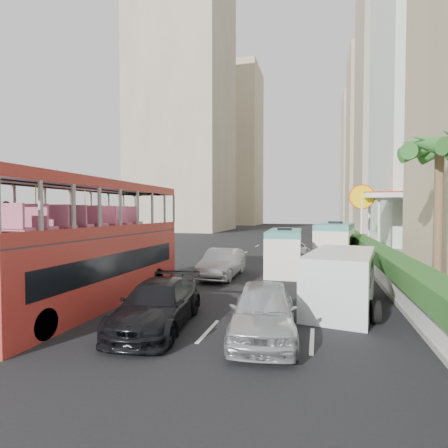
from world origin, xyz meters
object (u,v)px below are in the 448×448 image
(minibus_near, at_px, (285,251))
(shell_station, at_px, (397,223))
(minibus_far, at_px, (335,244))
(double_decker_bus, at_px, (93,242))
(palm_tree, at_px, (438,222))
(van_asset, at_px, (296,256))
(car_silver_lane_a, at_px, (222,277))
(panel_van_far, at_px, (333,245))
(car_silver_lane_b, at_px, (263,337))
(car_black, at_px, (158,327))
(panel_van_near, at_px, (341,279))

(minibus_near, distance_m, shell_station, 16.13)
(minibus_near, distance_m, minibus_far, 5.41)
(double_decker_bus, relative_size, palm_tree, 1.72)
(van_asset, relative_size, minibus_far, 0.67)
(car_silver_lane_a, bearing_deg, panel_van_far, 60.51)
(double_decker_bus, xyz_separation_m, shell_station, (16.00, 23.00, 0.22))
(double_decker_bus, xyz_separation_m, car_silver_lane_b, (7.37, -2.03, -2.53))
(car_silver_lane_a, distance_m, minibus_far, 9.82)
(van_asset, bearing_deg, panel_van_far, 3.04)
(double_decker_bus, height_order, palm_tree, palm_tree)
(van_asset, xyz_separation_m, shell_station, (8.90, 5.21, 2.75))
(double_decker_bus, distance_m, shell_station, 28.02)
(double_decker_bus, relative_size, car_black, 2.13)
(car_silver_lane_a, bearing_deg, minibus_far, 47.41)
(van_asset, bearing_deg, car_silver_lane_b, -100.24)
(panel_van_far, xyz_separation_m, shell_station, (5.82, 4.44, 1.80))
(double_decker_bus, distance_m, car_black, 5.08)
(car_silver_lane_b, bearing_deg, minibus_far, 73.60)
(panel_van_near, height_order, shell_station, shell_station)
(van_asset, relative_size, palm_tree, 0.69)
(car_silver_lane_b, xyz_separation_m, panel_van_far, (2.81, 20.58, 0.95))
(minibus_near, bearing_deg, minibus_far, 50.72)
(car_silver_lane_b, height_order, shell_station, shell_station)
(car_silver_lane_b, relative_size, van_asset, 1.08)
(panel_van_near, xyz_separation_m, panel_van_far, (0.34, 16.52, -0.16))
(car_silver_lane_b, bearing_deg, panel_van_near, 52.15)
(car_silver_lane_b, distance_m, van_asset, 19.81)
(car_silver_lane_a, relative_size, car_silver_lane_b, 1.04)
(minibus_near, xyz_separation_m, panel_van_far, (3.27, 8.81, -0.37))
(double_decker_bus, distance_m, van_asset, 19.32)
(palm_tree, xyz_separation_m, shell_station, (2.20, 19.00, -0.63))
(car_black, bearing_deg, car_silver_lane_b, -6.19)
(car_silver_lane_a, xyz_separation_m, car_black, (0.27, -8.98, 0.00))
(panel_van_near, bearing_deg, palm_tree, 36.25)
(van_asset, bearing_deg, car_silver_lane_a, -118.79)
(minibus_far, bearing_deg, van_asset, 137.90)
(car_silver_lane_b, height_order, minibus_far, minibus_far)
(minibus_near, height_order, panel_van_far, minibus_near)
(minibus_near, bearing_deg, panel_van_far, 67.46)
(car_silver_lane_a, height_order, car_black, car_silver_lane_a)
(car_black, distance_m, panel_van_far, 21.60)
(minibus_near, xyz_separation_m, minibus_far, (3.26, 4.31, 0.15))
(car_black, bearing_deg, double_decker_bus, 144.81)
(panel_van_far, relative_size, palm_tree, 0.75)
(shell_station, bearing_deg, palm_tree, -96.60)
(car_black, bearing_deg, shell_station, 57.18)
(palm_tree, bearing_deg, panel_van_near, -153.60)
(car_silver_lane_a, distance_m, minibus_near, 4.56)
(double_decker_bus, distance_m, minibus_far, 17.38)
(car_silver_lane_b, xyz_separation_m, van_asset, (-0.27, 19.81, 0.00))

